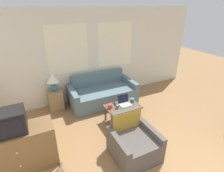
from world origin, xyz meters
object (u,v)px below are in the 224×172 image
Objects in this scene: armchair at (133,143)px; television at (11,122)px; couch at (102,94)px; cup_white at (110,106)px; cup_yellow at (132,100)px; coffee_table at (123,108)px; table_lamp at (53,80)px; cup_navy at (118,107)px; laptop at (125,103)px; tv_remote at (115,104)px.

television reaches higher than armchair.
cup_white is (-0.25, -1.05, 0.22)m from couch.
coffee_table is at bearing -166.81° from cup_yellow.
coffee_table is at bearing -43.38° from table_lamp.
coffee_table is (0.07, -1.10, 0.11)m from couch.
television is (-2.19, -1.53, 0.72)m from couch.
television reaches higher than cup_navy.
coffee_table is 2.89× the size of laptop.
table_lamp is at bearing 144.20° from cup_yellow.
cup_navy is (1.21, -1.32, -0.41)m from table_lamp.
cup_navy is 0.18m from tv_remote.
couch reaches higher than laptop.
cup_navy is (-0.09, -1.13, 0.21)m from couch.
cup_navy is at bearing -94.56° from couch.
couch is 6.66× the size of laptop.
couch is 2.14m from armchair.
television is (-1.90, 0.59, 0.72)m from armchair.
cup_navy reaches higher than coffee_table.
cup_navy is (0.19, 0.99, 0.21)m from armchair.
laptop is (1.44, -1.24, -0.40)m from table_lamp.
table_lamp is (0.89, 1.71, -0.10)m from television.
cup_navy is at bearing -25.82° from cup_white.
armchair is 1.66× the size of table_lamp.
laptop is (0.14, -1.05, 0.21)m from couch.
cup_yellow is (0.48, 0.10, 0.00)m from cup_navy.
coffee_table is 0.14m from laptop.
cup_white is at bearing -103.40° from couch.
cup_navy is (2.10, 0.40, -0.51)m from television.
couch is 1.10m from cup_white.
cup_white is (1.05, -1.24, -0.40)m from table_lamp.
table_lamp is 4.77× the size of cup_white.
laptop is at bearing 32.70° from coffee_table.
cup_white is (-0.64, -0.02, 0.01)m from cup_yellow.
armchair is 8.34× the size of cup_yellow.
coffee_table is 0.34m from cup_yellow.
cup_yellow is at bearing -69.40° from couch.
armchair is at bearing -108.94° from coffee_table.
television is at bearing -169.01° from cup_yellow.
armchair is 1.00× the size of coffee_table.
cup_white is at bearing 13.79° from television.
armchair is at bearing -17.28° from television.
tv_remote is at bearing 28.32° from cup_white.
coffee_table is 5.45× the size of tv_remote.
table_lamp is 1.94m from coffee_table.
armchair reaches higher than tv_remote.
cup_navy is at bearing 10.74° from television.
tv_remote is (0.22, 1.17, 0.18)m from armchair.
television is 2.86× the size of tv_remote.
tv_remote is at bearing 81.08° from cup_navy.
cup_navy is 0.49m from cup_yellow.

